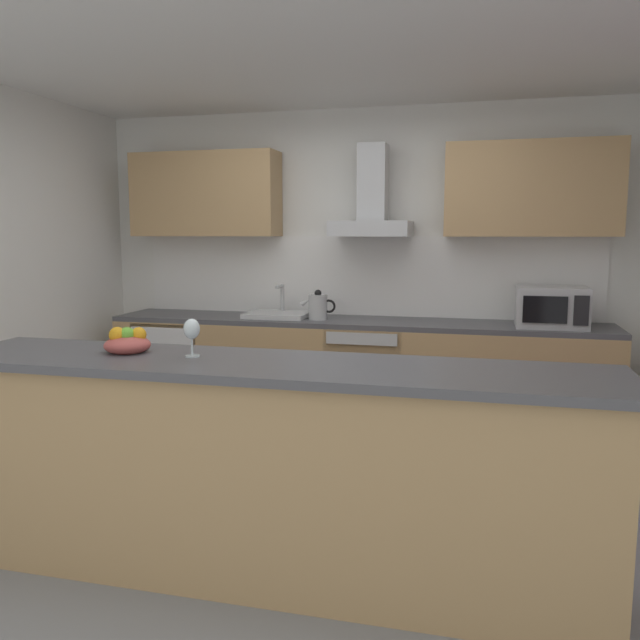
% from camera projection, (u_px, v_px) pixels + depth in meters
% --- Properties ---
extents(ground, '(5.51, 4.81, 0.02)m').
position_uv_depth(ground, '(299.00, 510.00, 3.72)').
color(ground, gray).
extents(ceiling, '(5.51, 4.81, 0.02)m').
position_uv_depth(ceiling, '(297.00, 36.00, 3.37)').
color(ceiling, white).
extents(wall_back, '(5.51, 0.12, 2.60)m').
position_uv_depth(wall_back, '(363.00, 267.00, 5.43)').
color(wall_back, white).
rests_on(wall_back, ground).
extents(backsplash_tile, '(3.83, 0.02, 0.66)m').
position_uv_depth(backsplash_tile, '(361.00, 276.00, 5.37)').
color(backsplash_tile, white).
extents(counter_back, '(3.96, 0.60, 0.90)m').
position_uv_depth(counter_back, '(353.00, 375.00, 5.18)').
color(counter_back, tan).
rests_on(counter_back, ground).
extents(counter_island, '(3.10, 0.64, 1.02)m').
position_uv_depth(counter_island, '(266.00, 470.00, 2.92)').
color(counter_island, tan).
rests_on(counter_island, ground).
extents(upper_cabinets, '(3.91, 0.32, 0.70)m').
position_uv_depth(upper_cabinets, '(358.00, 192.00, 5.13)').
color(upper_cabinets, tan).
extents(oven, '(0.60, 0.62, 0.80)m').
position_uv_depth(oven, '(368.00, 375.00, 5.12)').
color(oven, slate).
rests_on(oven, ground).
extents(refrigerator, '(0.58, 0.60, 0.85)m').
position_uv_depth(refrigerator, '(179.00, 369.00, 5.53)').
color(refrigerator, white).
rests_on(refrigerator, ground).
extents(microwave, '(0.50, 0.38, 0.30)m').
position_uv_depth(microwave, '(551.00, 307.00, 4.68)').
color(microwave, '#B7BABC').
rests_on(microwave, counter_back).
extents(sink, '(0.50, 0.40, 0.26)m').
position_uv_depth(sink, '(278.00, 314.00, 5.25)').
color(sink, silver).
rests_on(sink, counter_back).
extents(kettle, '(0.29, 0.15, 0.24)m').
position_uv_depth(kettle, '(318.00, 306.00, 5.11)').
color(kettle, '#B7BABC').
rests_on(kettle, counter_back).
extents(range_hood, '(0.62, 0.45, 0.72)m').
position_uv_depth(range_hood, '(372.00, 207.00, 5.07)').
color(range_hood, '#B7BABC').
extents(wine_glass, '(0.08, 0.08, 0.18)m').
position_uv_depth(wine_glass, '(192.00, 330.00, 2.96)').
color(wine_glass, silver).
rests_on(wine_glass, counter_island).
extents(fruit_bowl, '(0.22, 0.22, 0.13)m').
position_uv_depth(fruit_bowl, '(127.00, 343.00, 3.08)').
color(fruit_bowl, '#B24C47').
rests_on(fruit_bowl, counter_island).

